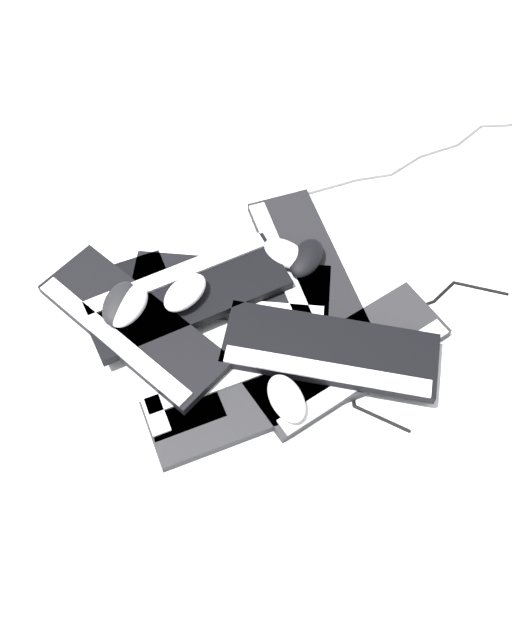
# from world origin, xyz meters

# --- Properties ---
(ground_plane) EXTENTS (3.20, 3.20, 0.00)m
(ground_plane) POSITION_xyz_m (0.00, 0.00, 0.00)
(ground_plane) COLOR white
(keyboard_0) EXTENTS (0.42, 0.41, 0.03)m
(keyboard_0) POSITION_xyz_m (0.22, -0.09, 0.01)
(keyboard_0) COLOR #232326
(keyboard_0) RESTS_ON ground
(keyboard_1) EXTENTS (0.34, 0.46, 0.03)m
(keyboard_1) POSITION_xyz_m (0.11, 0.12, 0.01)
(keyboard_1) COLOR black
(keyboard_1) RESTS_ON ground
(keyboard_2) EXTENTS (0.45, 0.18, 0.03)m
(keyboard_2) POSITION_xyz_m (-0.06, 0.04, 0.01)
(keyboard_2) COLOR black
(keyboard_2) RESTS_ON ground
(keyboard_3) EXTENTS (0.36, 0.45, 0.03)m
(keyboard_3) POSITION_xyz_m (-0.19, -0.12, 0.01)
(keyboard_3) COLOR black
(keyboard_3) RESTS_ON ground
(keyboard_4) EXTENTS (0.45, 0.36, 0.03)m
(keyboard_4) POSITION_xyz_m (0.04, -0.21, 0.01)
(keyboard_4) COLOR #232326
(keyboard_4) RESTS_ON ground
(keyboard_5) EXTENTS (0.44, 0.38, 0.03)m
(keyboard_5) POSITION_xyz_m (-0.14, -0.01, 0.04)
(keyboard_5) COLOR black
(keyboard_5) RESTS_ON keyboard_2
(keyboard_6) EXTENTS (0.44, 0.16, 0.03)m
(keyboard_6) POSITION_xyz_m (0.18, -0.09, 0.04)
(keyboard_6) COLOR black
(keyboard_6) RESTS_ON keyboard_0
(keyboard_7) EXTENTS (0.45, 0.36, 0.03)m
(keyboard_7) POSITION_xyz_m (-0.24, -0.10, 0.04)
(keyboard_7) COLOR black
(keyboard_7) RESTS_ON keyboard_3
(mouse_0) EXTENTS (0.12, 0.13, 0.04)m
(mouse_0) POSITION_xyz_m (0.11, -0.22, 0.05)
(mouse_0) COLOR silver
(mouse_0) RESTS_ON keyboard_4
(mouse_1) EXTENTS (0.07, 0.11, 0.04)m
(mouse_1) POSITION_xyz_m (-0.27, -0.07, 0.08)
(mouse_1) COLOR black
(mouse_1) RESTS_ON keyboard_7
(mouse_2) EXTENTS (0.10, 0.12, 0.04)m
(mouse_2) POSITION_xyz_m (0.10, 0.13, 0.05)
(mouse_2) COLOR black
(mouse_2) RESTS_ON keyboard_1
(mouse_3) EXTENTS (0.10, 0.12, 0.04)m
(mouse_3) POSITION_xyz_m (-0.25, -0.08, 0.08)
(mouse_3) COLOR #B7B7BC
(mouse_3) RESTS_ON keyboard_7
(mouse_4) EXTENTS (0.11, 0.13, 0.04)m
(mouse_4) POSITION_xyz_m (-0.14, -0.02, 0.08)
(mouse_4) COLOR silver
(mouse_4) RESTS_ON keyboard_5
(mouse_5) EXTENTS (0.13, 0.11, 0.04)m
(mouse_5) POSITION_xyz_m (0.05, 0.13, 0.05)
(mouse_5) COLOR #B7B7BC
(mouse_5) RESTS_ON keyboard_1
(cable_0) EXTENTS (0.92, 0.49, 0.01)m
(cable_0) POSITION_xyz_m (0.45, 0.57, 0.00)
(cable_0) COLOR #59595B
(cable_0) RESTS_ON ground
(cable_1) EXTENTS (0.33, 0.38, 0.01)m
(cable_1) POSITION_xyz_m (0.34, -0.01, 0.00)
(cable_1) COLOR black
(cable_1) RESTS_ON ground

